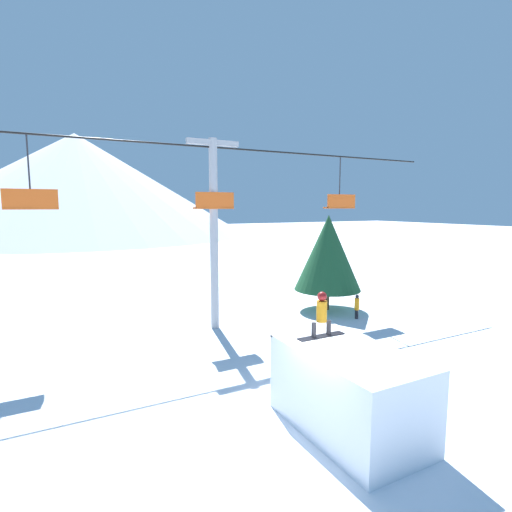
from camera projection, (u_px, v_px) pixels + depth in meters
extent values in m
plane|color=white|center=(322.00, 439.00, 9.70)|extent=(220.00, 220.00, 0.00)
cone|color=silver|center=(77.00, 185.00, 76.90)|extent=(64.91, 64.91, 19.43)
cube|color=white|center=(348.00, 391.00, 9.96)|extent=(2.25, 3.91, 2.08)
cube|color=silver|center=(305.00, 330.00, 11.51)|extent=(2.25, 0.10, 0.06)
cube|color=black|center=(321.00, 336.00, 10.86)|extent=(1.43, 0.26, 0.03)
cylinder|color=black|center=(314.00, 330.00, 10.72)|extent=(0.13, 0.13, 0.39)
cylinder|color=black|center=(329.00, 327.00, 10.95)|extent=(0.13, 0.13, 0.39)
cylinder|color=orange|center=(322.00, 311.00, 10.77)|extent=(0.28, 0.28, 0.57)
sphere|color=maroon|center=(322.00, 296.00, 10.72)|extent=(0.25, 0.25, 0.25)
cylinder|color=#9E9EA3|center=(214.00, 236.00, 18.05)|extent=(0.37, 0.37, 8.60)
cube|color=#9E9EA3|center=(213.00, 143.00, 17.54)|extent=(2.40, 0.24, 0.24)
cylinder|color=black|center=(213.00, 147.00, 17.57)|extent=(25.23, 0.08, 0.08)
cylinder|color=#28282D|center=(29.00, 171.00, 14.43)|extent=(0.06, 0.06, 2.66)
cube|color=#E05619|center=(31.00, 208.00, 14.60)|extent=(1.80, 0.44, 0.08)
cube|color=#E05619|center=(31.00, 199.00, 14.40)|extent=(1.80, 0.08, 0.70)
cylinder|color=#28282D|center=(213.00, 178.00, 17.73)|extent=(0.06, 0.06, 2.66)
cube|color=#E05619|center=(214.00, 208.00, 17.90)|extent=(1.80, 0.44, 0.08)
cube|color=#E05619|center=(215.00, 200.00, 17.70)|extent=(1.80, 0.08, 0.70)
cylinder|color=#28282D|center=(340.00, 182.00, 21.03)|extent=(0.06, 0.06, 2.66)
cube|color=#E05619|center=(339.00, 208.00, 21.20)|extent=(1.80, 0.44, 0.08)
cube|color=#E05619|center=(341.00, 201.00, 20.99)|extent=(1.80, 0.08, 0.70)
cylinder|color=#4C3823|center=(327.00, 300.00, 21.75)|extent=(0.26, 0.26, 1.12)
cone|color=#194728|center=(328.00, 253.00, 21.43)|extent=(3.57, 3.57, 4.05)
cylinder|color=black|center=(357.00, 314.00, 20.04)|extent=(0.17, 0.17, 0.45)
cylinder|color=orange|center=(357.00, 304.00, 19.97)|extent=(0.24, 0.24, 0.60)
sphere|color=#232328|center=(357.00, 296.00, 19.93)|extent=(0.18, 0.18, 0.18)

